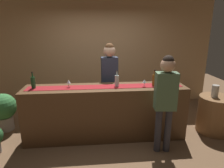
{
  "coord_description": "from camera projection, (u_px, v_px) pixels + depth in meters",
  "views": [
    {
      "loc": [
        -0.22,
        -3.48,
        2.05
      ],
      "look_at": [
        0.12,
        0.0,
        1.05
      ],
      "focal_mm": 31.95,
      "sensor_mm": 36.0,
      "label": 1
    }
  ],
  "objects": [
    {
      "name": "counter_runner_cloth",
      "position": [
        105.0,
        87.0,
        3.64
      ],
      "size": [
        2.82,
        0.28,
        0.01
      ],
      "primitive_type": "cube",
      "color": "maroon",
      "rests_on": "bar_counter"
    },
    {
      "name": "round_side_table",
      "position": [
        215.0,
        114.0,
        3.99
      ],
      "size": [
        0.68,
        0.68,
        0.74
      ],
      "primitive_type": "cylinder",
      "color": "brown",
      "rests_on": "ground"
    },
    {
      "name": "vase_on_side_table",
      "position": [
        215.0,
        91.0,
        3.86
      ],
      "size": [
        0.13,
        0.13,
        0.24
      ],
      "primitive_type": "cylinder",
      "color": "#B7B2A8",
      "rests_on": "round_side_table"
    },
    {
      "name": "customer_sipping",
      "position": [
        166.0,
        95.0,
        3.17
      ],
      "size": [
        0.36,
        0.24,
        1.65
      ],
      "rotation": [
        0.0,
        0.0,
        -0.11
      ],
      "color": "#33333D",
      "rests_on": "ground"
    },
    {
      "name": "wine_glass_far_end",
      "position": [
        69.0,
        82.0,
        3.56
      ],
      "size": [
        0.07,
        0.07,
        0.14
      ],
      "color": "silver",
      "rests_on": "bar_counter"
    },
    {
      "name": "wine_bottle_clear",
      "position": [
        117.0,
        80.0,
        3.63
      ],
      "size": [
        0.07,
        0.07,
        0.3
      ],
      "color": "#B2C6C1",
      "rests_on": "bar_counter"
    },
    {
      "name": "wine_bottle_green",
      "position": [
        33.0,
        82.0,
        3.5
      ],
      "size": [
        0.07,
        0.07,
        0.3
      ],
      "color": "#194723",
      "rests_on": "bar_counter"
    },
    {
      "name": "back_wall",
      "position": [
        101.0,
        51.0,
        5.34
      ],
      "size": [
        6.0,
        0.12,
        2.9
      ],
      "primitive_type": "cube",
      "color": "tan",
      "rests_on": "ground"
    },
    {
      "name": "ground_plane",
      "position": [
        106.0,
        136.0,
        3.91
      ],
      "size": [
        10.0,
        10.0,
        0.0
      ],
      "primitive_type": "plane",
      "color": "brown"
    },
    {
      "name": "wine_bottle_amber",
      "position": [
        154.0,
        80.0,
        3.68
      ],
      "size": [
        0.07,
        0.07,
        0.3
      ],
      "color": "brown",
      "rests_on": "bar_counter"
    },
    {
      "name": "wine_glass_mid_counter",
      "position": [
        171.0,
        81.0,
        3.61
      ],
      "size": [
        0.07,
        0.07,
        0.14
      ],
      "color": "silver",
      "rests_on": "bar_counter"
    },
    {
      "name": "bar_counter",
      "position": [
        106.0,
        112.0,
        3.78
      ],
      "size": [
        2.97,
        0.6,
        1.0
      ],
      "primitive_type": "cube",
      "color": "#543821",
      "rests_on": "ground"
    },
    {
      "name": "wine_glass_near_customer",
      "position": [
        144.0,
        81.0,
        3.6
      ],
      "size": [
        0.07,
        0.07,
        0.14
      ],
      "color": "silver",
      "rests_on": "bar_counter"
    },
    {
      "name": "potted_plant_tall",
      "position": [
        3.0,
        109.0,
        4.03
      ],
      "size": [
        0.53,
        0.53,
        0.78
      ],
      "color": "#9E9389",
      "rests_on": "ground"
    },
    {
      "name": "bartender",
      "position": [
        109.0,
        75.0,
        4.18
      ],
      "size": [
        0.35,
        0.25,
        1.75
      ],
      "rotation": [
        0.0,
        0.0,
        3.2
      ],
      "color": "#26262B",
      "rests_on": "ground"
    }
  ]
}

